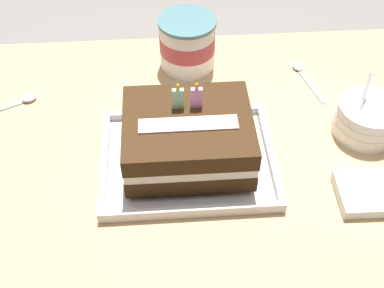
% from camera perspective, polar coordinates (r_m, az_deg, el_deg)
% --- Properties ---
extents(dining_table, '(1.03, 0.76, 0.72)m').
position_cam_1_polar(dining_table, '(1.07, 0.41, -4.30)').
color(dining_table, tan).
rests_on(dining_table, ground_plane).
extents(foil_tray, '(0.33, 0.26, 0.02)m').
position_cam_1_polar(foil_tray, '(0.96, -0.46, -1.90)').
color(foil_tray, silver).
rests_on(foil_tray, dining_table).
extents(birthday_cake, '(0.23, 0.20, 0.15)m').
position_cam_1_polar(birthday_cake, '(0.91, -0.48, 0.80)').
color(birthday_cake, '#3C2714').
rests_on(birthday_cake, foil_tray).
extents(bowl_stack, '(0.13, 0.13, 0.12)m').
position_cam_1_polar(bowl_stack, '(1.06, 19.61, 2.78)').
color(bowl_stack, white).
rests_on(bowl_stack, dining_table).
extents(ice_cream_tub, '(0.13, 0.13, 0.12)m').
position_cam_1_polar(ice_cream_tub, '(1.15, -0.37, 11.64)').
color(ice_cream_tub, white).
rests_on(ice_cream_tub, dining_table).
extents(serving_spoon_near_tray, '(0.14, 0.08, 0.01)m').
position_cam_1_polar(serving_spoon_near_tray, '(1.14, -19.20, 4.71)').
color(serving_spoon_near_tray, silver).
rests_on(serving_spoon_near_tray, dining_table).
extents(serving_spoon_by_bowls, '(0.05, 0.15, 0.01)m').
position_cam_1_polar(serving_spoon_by_bowls, '(1.18, 12.61, 8.04)').
color(serving_spoon_by_bowls, silver).
rests_on(serving_spoon_by_bowls, dining_table).
extents(napkin_pile, '(0.11, 0.10, 0.02)m').
position_cam_1_polar(napkin_pile, '(0.95, 19.59, -5.40)').
color(napkin_pile, white).
rests_on(napkin_pile, dining_table).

